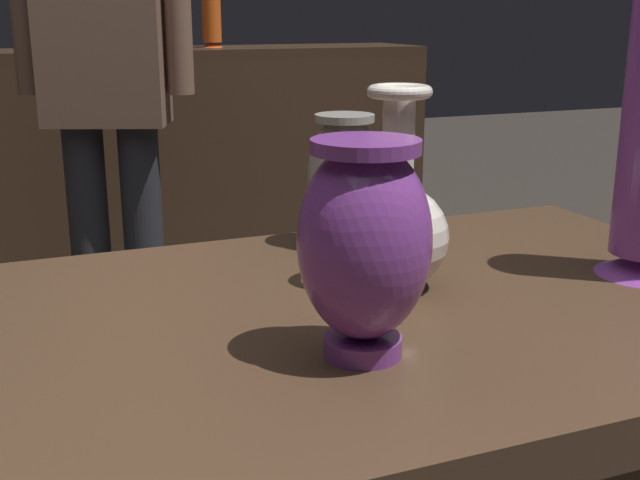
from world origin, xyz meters
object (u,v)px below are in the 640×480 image
Objects in this scene: vase_tall_behind at (344,175)px; vase_centerpiece at (364,242)px; shelf_vase_right at (211,11)px; vase_right_accent at (396,225)px; visitor_center_back at (105,64)px.

vase_centerpiece is at bearing -111.11° from vase_tall_behind.
vase_centerpiece is at bearing -101.66° from shelf_vase_right.
vase_centerpiece is 2.40m from shelf_vase_right.
vase_right_accent reaches higher than vase_centerpiece.
visitor_center_back is at bearing 96.68° from vase_tall_behind.
visitor_center_back reaches higher than vase_centerpiece.
vase_right_accent is (-0.02, -0.19, -0.02)m from vase_tall_behind.
visitor_center_back is (-0.15, 1.24, 0.08)m from vase_tall_behind.
vase_tall_behind is at bearing 84.44° from vase_right_accent.
vase_tall_behind is 0.11× the size of visitor_center_back.
visitor_center_back is at bearing 95.05° from vase_right_accent.
vase_right_accent is 1.45m from visitor_center_back.
vase_centerpiece is 1.60m from visitor_center_back.
vase_centerpiece is 0.12× the size of visitor_center_back.
visitor_center_back is (-0.01, 1.60, 0.07)m from vase_centerpiece.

